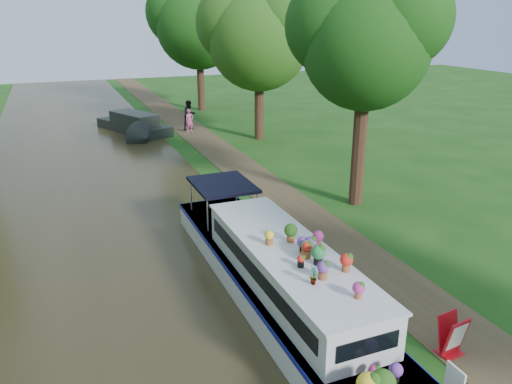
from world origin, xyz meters
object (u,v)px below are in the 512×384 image
(plant_boat, at_px, (288,285))
(second_boat, at_px, (135,125))
(pedestrian_dark, at_px, (190,115))
(sandwich_board, at_px, (452,337))
(pedestrian_pink, at_px, (190,121))

(plant_boat, distance_m, second_boat, 22.79)
(plant_boat, relative_size, pedestrian_dark, 6.94)
(plant_boat, bearing_deg, second_boat, 90.40)
(sandwich_board, relative_size, pedestrian_pink, 0.61)
(plant_boat, distance_m, pedestrian_dark, 22.59)
(pedestrian_dark, bearing_deg, second_boat, 147.20)
(plant_boat, height_order, second_boat, plant_boat)
(sandwich_board, bearing_deg, second_boat, 89.56)
(second_boat, bearing_deg, sandwich_board, -107.73)
(sandwich_board, xyz_separation_m, pedestrian_dark, (0.73, 25.22, 0.54))
(second_boat, xyz_separation_m, pedestrian_pink, (3.31, -1.44, 0.28))
(sandwich_board, relative_size, pedestrian_dark, 0.49)
(second_boat, relative_size, sandwich_board, 7.64)
(sandwich_board, distance_m, pedestrian_pink, 24.25)
(second_boat, distance_m, pedestrian_dark, 3.65)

